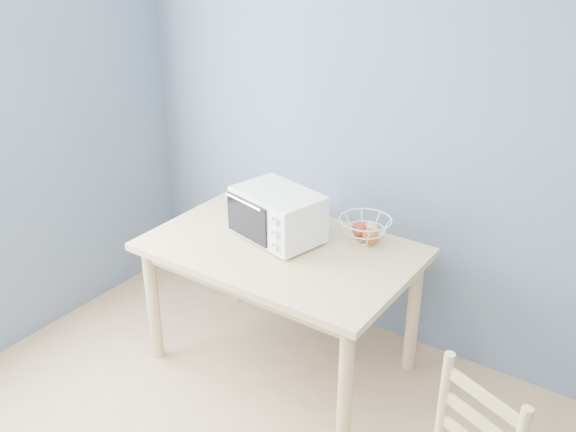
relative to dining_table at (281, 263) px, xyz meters
The scene contains 4 objects.
room 1.86m from the dining_table, 70.02° to the right, with size 4.01×4.51×2.61m.
dining_table is the anchor object (origin of this frame).
toaster_oven 0.27m from the dining_table, 142.50° to the left, with size 0.53×0.42×0.27m.
fruit_basket 0.48m from the dining_table, 42.70° to the left, with size 0.32×0.32×0.13m.
Camera 1 is at (1.13, -0.79, 2.35)m, focal length 40.00 mm.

